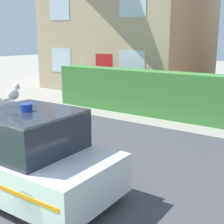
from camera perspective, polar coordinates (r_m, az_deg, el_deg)
The scene contains 5 objects.
road_strip at distance 7.30m, azimuth 0.85°, elevation -9.61°, with size 28.00×6.77×0.01m, color #424247.
garden_hedge at distance 11.50m, azimuth 10.96°, elevation 3.00°, with size 10.20×0.86×1.67m, color #3D7F38.
police_car at distance 6.10m, azimuth -16.42°, elevation -7.53°, with size 4.01×1.82×1.72m.
cat at distance 6.08m, azimuth -17.50°, elevation 3.33°, with size 0.21×0.36×0.31m.
house_left at distance 18.70m, azimuth 3.22°, elevation 16.96°, with size 8.65×7.00×7.92m.
Camera 1 is at (3.80, -1.02, 2.85)m, focal length 50.00 mm.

